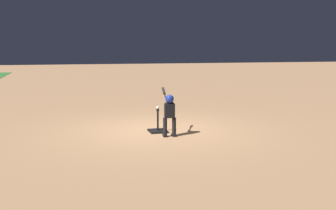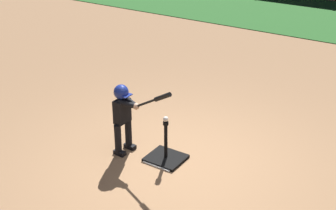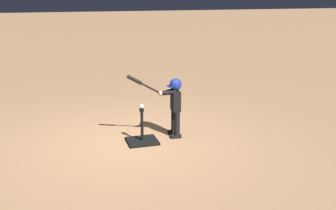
{
  "view_description": "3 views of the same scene",
  "coord_description": "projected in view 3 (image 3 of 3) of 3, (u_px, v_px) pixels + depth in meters",
  "views": [
    {
      "loc": [
        -9.97,
        2.43,
        2.16
      ],
      "look_at": [
        -0.71,
        -0.13,
        0.77
      ],
      "focal_mm": 42.0,
      "sensor_mm": 36.0,
      "label": 1
    },
    {
      "loc": [
        2.87,
        -4.69,
        3.54
      ],
      "look_at": [
        -0.32,
        0.22,
        0.74
      ],
      "focal_mm": 50.0,
      "sensor_mm": 36.0,
      "label": 2
    },
    {
      "loc": [
        1.18,
        6.14,
        2.48
      ],
      "look_at": [
        -0.73,
        -0.15,
        0.57
      ],
      "focal_mm": 42.0,
      "sensor_mm": 36.0,
      "label": 3
    }
  ],
  "objects": [
    {
      "name": "ground_plane",
      "position": [
        129.0,
        143.0,
        6.66
      ],
      "size": [
        90.0,
        90.0,
        0.0
      ],
      "primitive_type": "plane",
      "color": "#99704C"
    },
    {
      "name": "home_plate",
      "position": [
        142.0,
        141.0,
        6.74
      ],
      "size": [
        0.44,
        0.44,
        0.02
      ],
      "primitive_type": "cube",
      "rotation": [
        0.0,
        0.0,
        -0.01
      ],
      "color": "white",
      "rests_on": "ground_plane"
    },
    {
      "name": "batting_tee",
      "position": [
        142.0,
        139.0,
        6.69
      ],
      "size": [
        0.51,
        0.46,
        0.6
      ],
      "color": "black",
      "rests_on": "ground_plane"
    },
    {
      "name": "batter_child",
      "position": [
        173.0,
        100.0,
        6.82
      ],
      "size": [
        0.95,
        0.33,
        1.15
      ],
      "color": "black",
      "rests_on": "ground_plane"
    },
    {
      "name": "baseball",
      "position": [
        142.0,
        106.0,
        6.53
      ],
      "size": [
        0.07,
        0.07,
        0.07
      ],
      "primitive_type": "sphere",
      "color": "white",
      "rests_on": "batting_tee"
    }
  ]
}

